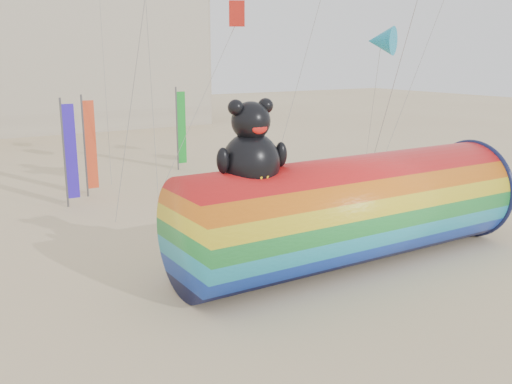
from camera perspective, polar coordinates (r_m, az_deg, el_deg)
ground at (r=19.36m, az=1.09°, el=-8.00°), size 160.00×160.00×0.00m
windsock_assembly at (r=20.00m, az=9.48°, el=-1.52°), size 12.91×3.93×5.95m
kite_handler at (r=24.66m, az=7.13°, el=-1.27°), size 0.74×0.67×1.70m
fabric_bundle at (r=24.07m, az=8.21°, el=-3.35°), size 2.62×1.35×0.41m
festival_banners at (r=31.54m, az=-13.55°, el=5.02°), size 8.93×5.70×5.20m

